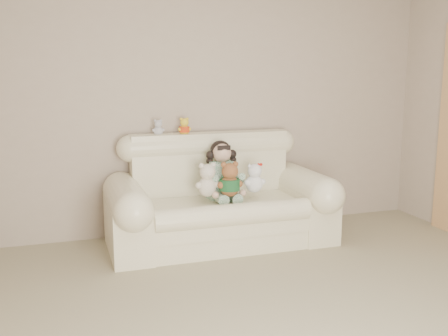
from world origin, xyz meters
TOP-DOWN VIEW (x-y plane):
  - wall_back at (0.00, 2.50)m, footprint 4.50×0.00m
  - sofa at (-0.13, 2.00)m, footprint 2.10×0.95m
  - seated_child at (-0.10, 2.08)m, footprint 0.39×0.46m
  - brown_teddy at (-0.10, 1.83)m, footprint 0.29×0.25m
  - white_cat at (0.17, 1.90)m, footprint 0.26×0.23m
  - cream_teddy at (-0.29, 1.89)m, footprint 0.29×0.26m
  - yellow_mini_bear at (-0.39, 2.35)m, footprint 0.15×0.12m
  - grey_mini_plush at (-0.64, 2.37)m, footprint 0.13×0.10m

SIDE VIEW (x-z plane):
  - sofa at x=-0.13m, z-range 0.00..1.03m
  - white_cat at x=0.17m, z-range 0.50..0.83m
  - cream_teddy at x=-0.29m, z-range 0.50..0.86m
  - brown_teddy at x=-0.10m, z-range 0.50..0.87m
  - seated_child at x=-0.10m, z-range 0.42..0.99m
  - grey_mini_plush at x=-0.64m, z-range 1.01..1.20m
  - yellow_mini_bear at x=-0.39m, z-range 1.01..1.21m
  - wall_back at x=0.00m, z-range -0.95..3.55m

